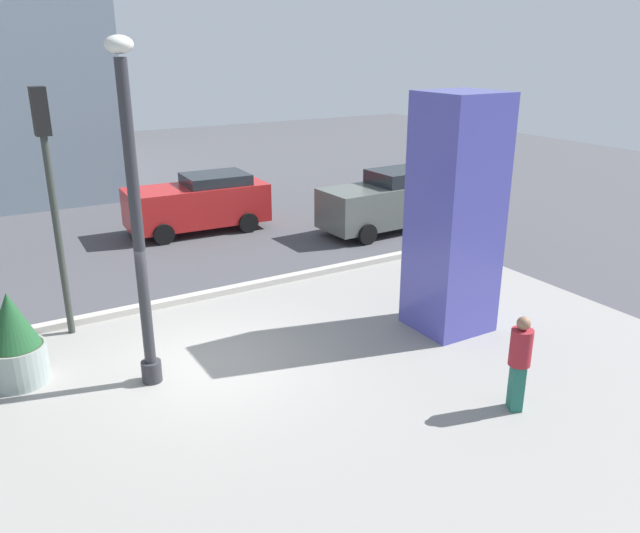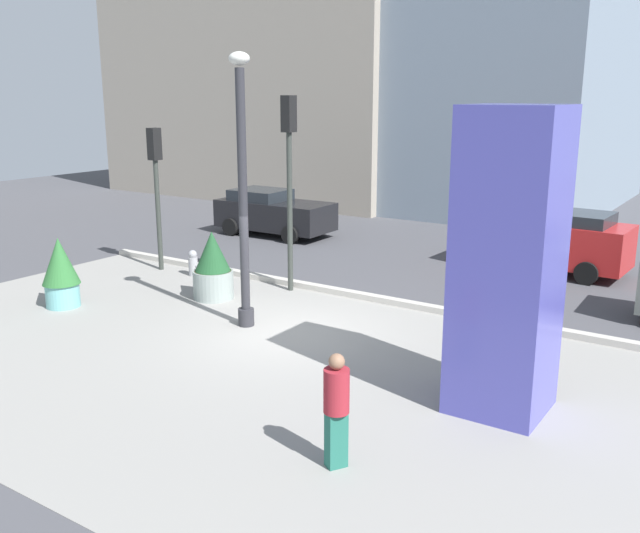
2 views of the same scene
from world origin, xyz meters
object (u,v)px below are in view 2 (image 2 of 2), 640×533
Objects in this scene: pedestrian_on_sidewalk at (336,405)px; car_curb_east at (273,212)px; lamp_post at (243,199)px; traffic_light_corner at (156,175)px; potted_plant_curbside at (213,268)px; fire_hydrant at (193,263)px; car_far_lane at (551,240)px; potted_plant_near_left at (61,271)px; traffic_light_far_side at (289,162)px; art_pillar_blue at (508,264)px.

car_curb_east is at bearing 130.58° from pedestrian_on_sidewalk.
lamp_post is 5.94m from traffic_light_corner.
fire_hydrant is (-2.02, 1.37, -0.44)m from potted_plant_curbside.
pedestrian_on_sidewalk is (9.01, -6.55, 0.57)m from fire_hydrant.
potted_plant_curbside is (-2.05, 1.18, -2.06)m from lamp_post.
pedestrian_on_sidewalk is (0.72, -12.77, 0.00)m from car_far_lane.
traffic_light_corner is (-1.29, -0.01, 2.44)m from fire_hydrant.
potted_plant_near_left reaches higher than fire_hydrant.
potted_plant_near_left is at bearing -131.32° from traffic_light_far_side.
car_curb_east is 16.45m from pedestrian_on_sidewalk.
traffic_light_far_side is at bearing -130.77° from car_far_lane.
traffic_light_corner is at bearing -175.78° from traffic_light_far_side.
art_pillar_blue reaches higher than traffic_light_corner.
car_far_lane is (4.22, 8.77, -1.95)m from lamp_post.
traffic_light_corner is 0.92× the size of car_far_lane.
art_pillar_blue is at bearing -14.27° from potted_plant_curbside.
car_curb_east is (-11.94, 9.41, -1.62)m from art_pillar_blue.
traffic_light_corner is (-5.36, 2.55, -0.07)m from lamp_post.
lamp_post reaches higher than car_far_lane.
lamp_post is 5.42m from fire_hydrant.
traffic_light_corner is at bearing -86.16° from car_curb_east.
potted_plant_near_left is at bearing -134.96° from potted_plant_curbside.
car_curb_east is (-0.40, 5.95, -1.97)m from traffic_light_corner.
car_far_lane is at bearing 49.23° from traffic_light_far_side.
lamp_post reaches higher than potted_plant_near_left.
potted_plant_curbside reaches higher than potted_plant_near_left.
potted_plant_curbside is 0.42× the size of traffic_light_corner.
potted_plant_curbside is (-8.23, 2.09, -1.65)m from art_pillar_blue.
traffic_light_corner is (-3.31, 1.36, 1.99)m from potted_plant_curbside.
art_pillar_blue is 11.02m from fire_hydrant.
art_pillar_blue reaches higher than potted_plant_curbside.
art_pillar_blue is 8.06m from traffic_light_far_side.
traffic_light_far_side is at bearing 151.73° from art_pillar_blue.
art_pillar_blue reaches higher than car_far_lane.
potted_plant_curbside is 0.39× the size of car_far_lane.
art_pillar_blue is at bearing -78.53° from car_far_lane.
pedestrian_on_sidewalk is at bearing -15.21° from potted_plant_near_left.
pedestrian_on_sidewalk reaches higher than fire_hydrant.
fire_hydrant is 4.40m from traffic_light_far_side.
car_far_lane is at bearing 49.00° from potted_plant_near_left.
fire_hydrant is 11.16m from pedestrian_on_sidewalk.
potted_plant_near_left is 13.48m from car_far_lane.
traffic_light_far_side is at bearing -48.95° from car_curb_east.
car_far_lane is (8.29, 6.22, 0.56)m from fire_hydrant.
car_far_lane is at bearing 33.03° from traffic_light_corner.
traffic_light_far_side is 4.54m from traffic_light_corner.
pedestrian_on_sidewalk is (-1.24, -3.08, -1.52)m from art_pillar_blue.
lamp_post reaches higher than pedestrian_on_sidewalk.
fire_hydrant is at bearing 147.89° from lamp_post.
lamp_post is at bearing 141.03° from pedestrian_on_sidewalk.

